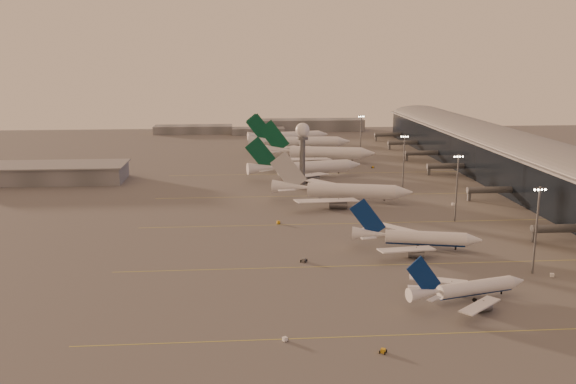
{
  "coord_description": "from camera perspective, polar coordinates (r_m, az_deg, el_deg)",
  "views": [
    {
      "loc": [
        -22.98,
        -156.03,
        60.21
      ],
      "look_at": [
        -5.69,
        67.85,
        9.21
      ],
      "focal_mm": 38.0,
      "sensor_mm": 36.0,
      "label": 1
    }
  ],
  "objects": [
    {
      "name": "ground",
      "position": [
        168.82,
        3.74,
        -8.13
      ],
      "size": [
        700.0,
        700.0,
        0.0
      ],
      "primitive_type": "plane",
      "color": "#555252",
      "rests_on": "ground"
    },
    {
      "name": "mast_a",
      "position": [
        181.83,
        22.24,
        -2.99
      ],
      "size": [
        3.6,
        0.56,
        25.0
      ],
      "color": "#55585C",
      "rests_on": "ground"
    },
    {
      "name": "gsv_catering_b",
      "position": [
        256.0,
        15.27,
        -0.78
      ],
      "size": [
        5.23,
        2.57,
        4.26
      ],
      "color": "white",
      "rests_on": "ground"
    },
    {
      "name": "hangar",
      "position": [
        316.5,
        -22.2,
        1.67
      ],
      "size": [
        82.0,
        27.0,
        8.5
      ],
      "color": "slate",
      "rests_on": "ground"
    },
    {
      "name": "greentail_a",
      "position": [
        302.59,
        1.66,
        2.05
      ],
      "size": [
        59.0,
        47.18,
        21.68
      ],
      "color": "white",
      "rests_on": "ground"
    },
    {
      "name": "narrowbody_near",
      "position": [
        159.65,
        16.46,
        -8.86
      ],
      "size": [
        33.74,
        26.58,
        13.45
      ],
      "color": "white",
      "rests_on": "ground"
    },
    {
      "name": "greentail_d",
      "position": [
        421.35,
        0.07,
        5.1
      ],
      "size": [
        57.71,
        46.12,
        21.24
      ],
      "color": "white",
      "rests_on": "ground"
    },
    {
      "name": "taxiway_markings",
      "position": [
        226.69,
        9.28,
        -2.78
      ],
      "size": [
        180.0,
        185.25,
        0.02
      ],
      "color": "gold",
      "rests_on": "ground"
    },
    {
      "name": "gsv_catering_a",
      "position": [
        184.27,
        23.58,
        -6.73
      ],
      "size": [
        5.25,
        3.28,
        4.0
      ],
      "color": "white",
      "rests_on": "ground"
    },
    {
      "name": "gsv_tug_near",
      "position": [
        131.07,
        8.89,
        -14.49
      ],
      "size": [
        3.21,
        3.62,
        0.89
      ],
      "color": "gold",
      "rests_on": "ground"
    },
    {
      "name": "gsv_tug_far",
      "position": [
        257.19,
        3.03,
        -0.64
      ],
      "size": [
        3.36,
        4.02,
        0.99
      ],
      "color": "slate",
      "rests_on": "ground"
    },
    {
      "name": "gsv_tug_mid",
      "position": [
        181.41,
        1.49,
        -6.41
      ],
      "size": [
        4.44,
        3.71,
        1.09
      ],
      "color": "slate",
      "rests_on": "ground"
    },
    {
      "name": "gsv_truck_c",
      "position": [
        220.94,
        -0.8,
        -2.7
      ],
      "size": [
        6.05,
        3.44,
        2.31
      ],
      "color": "gold",
      "rests_on": "ground"
    },
    {
      "name": "terminal",
      "position": [
        300.69,
        21.47,
        2.39
      ],
      "size": [
        57.0,
        362.0,
        23.04
      ],
      "color": "black",
      "rests_on": "ground"
    },
    {
      "name": "radar_tower",
      "position": [
        280.21,
        1.36,
        4.74
      ],
      "size": [
        6.4,
        6.4,
        31.1
      ],
      "color": "#55585C",
      "rests_on": "ground"
    },
    {
      "name": "mast_c",
      "position": [
        279.75,
        10.79,
        3.01
      ],
      "size": [
        3.6,
        0.56,
        25.0
      ],
      "color": "#55585C",
      "rests_on": "ground"
    },
    {
      "name": "gsv_truck_b",
      "position": [
        208.97,
        14.62,
        -4.05
      ],
      "size": [
        5.85,
        2.88,
        2.26
      ],
      "color": "white",
      "rests_on": "ground"
    },
    {
      "name": "mast_b",
      "position": [
        229.73,
        15.53,
        0.65
      ],
      "size": [
        3.6,
        0.56,
        25.0
      ],
      "color": "#55585C",
      "rests_on": "ground"
    },
    {
      "name": "greentail_b",
      "position": [
        345.88,
        2.8,
        3.47
      ],
      "size": [
        65.27,
        52.21,
        23.95
      ],
      "color": "white",
      "rests_on": "ground"
    },
    {
      "name": "distant_horizon",
      "position": [
        485.13,
        -1.37,
        6.13
      ],
      "size": [
        165.0,
        37.5,
        9.0
      ],
      "color": "slate",
      "rests_on": "ground"
    },
    {
      "name": "widebody_white",
      "position": [
        253.56,
        5.06,
        -0.16
      ],
      "size": [
        58.17,
        46.1,
        20.77
      ],
      "color": "white",
      "rests_on": "ground"
    },
    {
      "name": "gsv_truck_a",
      "position": [
        134.22,
        -0.14,
        -13.37
      ],
      "size": [
        5.15,
        4.0,
        1.99
      ],
      "color": "white",
      "rests_on": "ground"
    },
    {
      "name": "gsv_tug_hangar",
      "position": [
        332.37,
        7.94,
        2.32
      ],
      "size": [
        3.13,
        1.88,
        0.89
      ],
      "color": "gold",
      "rests_on": "ground"
    },
    {
      "name": "narrowbody_mid",
      "position": [
        195.79,
        11.88,
        -4.4
      ],
      "size": [
        40.49,
        31.95,
        16.05
      ],
      "color": "white",
      "rests_on": "ground"
    },
    {
      "name": "mast_d",
      "position": [
        366.0,
        6.83,
        5.41
      ],
      "size": [
        3.6,
        0.56,
        25.0
      ],
      "color": "#55585C",
      "rests_on": "ground"
    },
    {
      "name": "greentail_c",
      "position": [
        387.8,
        1.08,
        4.49
      ],
      "size": [
        65.82,
        53.08,
        23.9
      ],
      "color": "white",
      "rests_on": "ground"
    }
  ]
}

